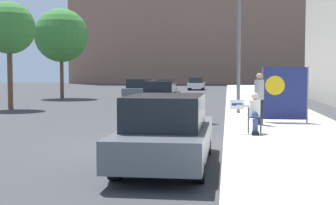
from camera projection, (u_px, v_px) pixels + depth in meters
name	position (u px, v px, depth m)	size (l,w,h in m)	color
ground_plane	(164.00, 149.00, 12.22)	(160.00, 160.00, 0.00)	#38383A
sidewalk_curb	(263.00, 106.00, 26.60)	(4.19, 90.00, 0.16)	beige
seated_protester	(254.00, 112.00, 14.09)	(0.94, 0.77, 1.23)	#474C56
jogger_on_sidewalk	(259.00, 98.00, 16.53)	(0.34, 0.34, 1.82)	black
pedestrian_behind	(294.00, 95.00, 18.99)	(0.34, 0.34, 1.85)	#756651
protest_banner	(284.00, 93.00, 17.29)	(1.69, 0.06, 2.05)	slate
traffic_light_pole	(219.00, 19.00, 20.76)	(2.78, 2.55, 6.28)	slate
parked_car_curbside	(167.00, 131.00, 9.91)	(1.75, 4.74, 1.52)	#565B60
car_on_road_nearest	(160.00, 94.00, 27.35)	(1.90, 4.35, 1.51)	black
car_on_road_midblock	(139.00, 89.00, 36.03)	(1.71, 4.76, 1.52)	#565B60
car_on_road_distant	(165.00, 87.00, 44.39)	(1.74, 4.14, 1.36)	black
car_on_road_far_lane	(196.00, 84.00, 54.77)	(1.77, 4.70, 1.45)	silver
street_tree_near_curb	(9.00, 28.00, 25.37)	(2.83, 2.83, 5.85)	brown
street_tree_midblock	(61.00, 35.00, 36.11)	(4.14, 4.14, 6.96)	brown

